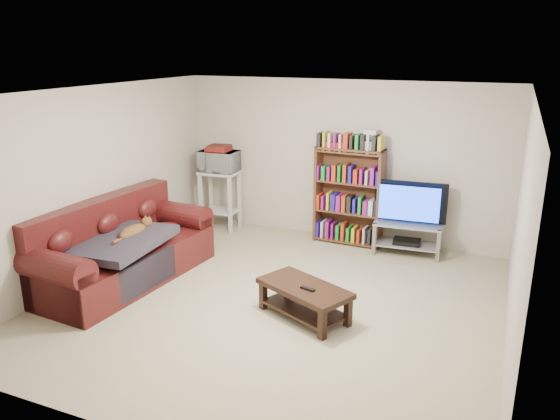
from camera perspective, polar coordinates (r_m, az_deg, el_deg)
The scene contains 19 objects.
floor at distance 6.45m, azimuth -0.58°, elevation -9.59°, with size 5.00×5.00×0.00m, color #B8AC88.
ceiling at distance 5.80m, azimuth -0.66°, elevation 12.16°, with size 5.00×5.00×0.00m, color white.
wall_back at distance 8.30m, azimuth 6.36°, elevation 5.13°, with size 5.00×5.00×0.00m, color beige.
wall_front at distance 4.00m, azimuth -15.32°, elevation -8.58°, with size 5.00×5.00×0.00m, color beige.
wall_left at distance 7.35m, azimuth -18.78°, elevation 2.79°, with size 5.00×5.00×0.00m, color beige.
wall_right at distance 5.55m, azimuth 23.76°, elevation -2.20°, with size 5.00×5.00×0.00m, color beige.
sofa at distance 7.22m, azimuth -16.38°, elevation -4.33°, with size 1.23×2.47×1.02m.
blanket at distance 6.90m, azimuth -16.31°, elevation -3.22°, with size 0.92×1.20×0.10m, color #2E2934.
cat at distance 7.02m, azimuth -15.13°, elevation -2.24°, with size 0.26×0.65×0.20m, color brown, non-canonical shape.
coffee_table at distance 6.02m, azimuth 2.56°, elevation -8.90°, with size 1.16×0.90×0.38m.
remote at distance 5.88m, azimuth 2.91°, elevation -8.22°, with size 0.17×0.05×0.02m, color black.
tv_stand at distance 7.94m, azimuth 13.18°, elevation -2.36°, with size 0.97×0.49×0.47m.
television at distance 7.81m, azimuth 13.39°, elevation 0.69°, with size 1.01×0.13×0.58m, color black.
dvd_player at distance 7.98m, azimuth 13.11°, elevation -3.24°, with size 0.38×0.26×0.06m, color black.
bookshelf at distance 8.13m, azimuth 7.19°, elevation 1.56°, with size 1.02×0.36×1.45m.
shelf_clutter at distance 7.94m, azimuth 8.10°, elevation 7.14°, with size 0.74×0.24×0.28m.
microwave_stand at distance 8.79m, azimuth -6.29°, elevation 1.86°, with size 0.62×0.46×0.96m.
microwave at distance 8.68m, azimuth -6.40°, elevation 5.10°, with size 0.59×0.40×0.33m, color silver.
game_boxes at distance 8.64m, azimuth -6.44°, elevation 6.33°, with size 0.35×0.30×0.05m, color maroon.
Camera 1 is at (2.32, -5.29, 2.88)m, focal length 35.00 mm.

